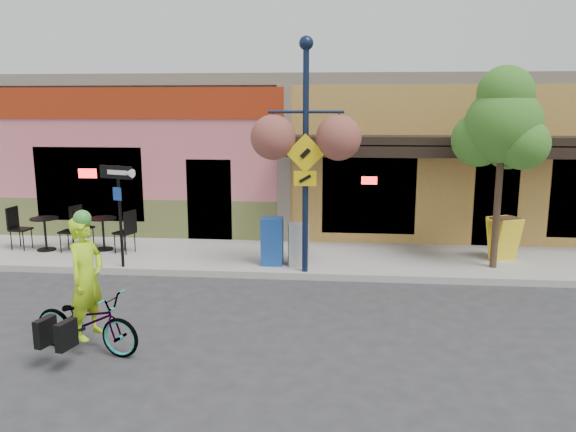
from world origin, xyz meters
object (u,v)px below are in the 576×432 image
Objects in this scene: newspaper_box_grey at (298,244)px; newspaper_box_blue at (272,241)px; cyclist_rider at (88,294)px; building at (327,150)px; one_way_sign at (120,217)px; bicycle at (87,322)px; lamp_post at (306,158)px; street_tree at (500,168)px.

newspaper_box_blue is at bearing 171.98° from newspaper_box_grey.
cyclist_rider is 1.72× the size of newspaper_box_blue.
building is at bearing 79.35° from newspaper_box_blue.
cyclist_rider is 4.16m from one_way_sign.
bicycle is at bearing -107.04° from building.
building reaches higher than newspaper_box_grey.
newspaper_box_grey is (-0.18, 0.49, -1.99)m from lamp_post.
newspaper_box_blue is 1.12× the size of newspaper_box_grey.
one_way_sign is (-4.34, -6.85, -0.97)m from building.
building reaches higher than one_way_sign.
building is at bearing -3.37° from cyclist_rider.
street_tree is (4.93, 0.22, 1.68)m from newspaper_box_blue.
one_way_sign reaches higher than cyclist_rider.
lamp_post is 2.13m from newspaper_box_blue.
building reaches higher than bicycle.
lamp_post is at bearing -23.80° from bicycle.
cyclist_rider is 0.42× the size of street_tree.
street_tree is at bearing 1.27° from newspaper_box_blue.
cyclist_rider reaches higher than newspaper_box_blue.
bicycle is 1.69× the size of newspaper_box_blue.
one_way_sign reaches higher than newspaper_box_blue.
newspaper_box_grey is at bearing -177.13° from street_tree.
newspaper_box_blue reaches higher than newspaper_box_grey.
bicycle is 5.35m from newspaper_box_grey.
building is at bearing 76.54° from one_way_sign.
newspaper_box_grey is at bearing 26.41° from one_way_sign.
building is 11.41m from cyclist_rider.
building is 3.69× the size of lamp_post.
newspaper_box_grey is at bearing -0.96° from newspaper_box_blue.
newspaper_box_grey is (-0.45, -6.34, -1.62)m from building.
street_tree reaches higher than one_way_sign.
cyclist_rider is at bearing -117.62° from newspaper_box_blue.
building reaches higher than cyclist_rider.
street_tree is at bearing 23.98° from one_way_sign.
building is 4.11× the size of street_tree.
bicycle is 4.21m from one_way_sign.
lamp_post is 1.11× the size of street_tree.
newspaper_box_grey is at bearing 109.13° from lamp_post.
lamp_post reaches higher than building.
newspaper_box_grey is (2.82, 4.51, -0.29)m from cyclist_rider.
one_way_sign is 3.98m from newspaper_box_grey.
building is 7.25m from street_tree.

